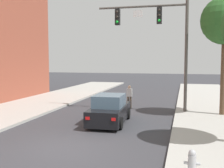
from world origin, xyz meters
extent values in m
plane|color=#38383D|center=(0.00, 0.00, 0.00)|extent=(120.00, 120.00, 0.00)
cylinder|color=#514C47|center=(4.60, 8.66, 3.90)|extent=(0.20, 0.20, 7.50)
cylinder|color=#514C47|center=(1.71, 8.66, 6.95)|extent=(5.78, 0.14, 0.14)
cube|color=black|center=(2.87, 8.66, 6.33)|extent=(0.32, 0.28, 1.05)
sphere|color=#2D2823|center=(2.87, 8.51, 6.66)|extent=(0.18, 0.18, 0.18)
sphere|color=#2D2823|center=(2.87, 8.51, 6.33)|extent=(0.18, 0.18, 0.18)
sphere|color=green|center=(2.87, 8.51, 6.00)|extent=(0.18, 0.18, 0.18)
cube|color=black|center=(0.09, 8.66, 6.33)|extent=(0.32, 0.28, 1.05)
sphere|color=#2D2823|center=(0.09, 8.51, 6.66)|extent=(0.18, 0.18, 0.18)
sphere|color=#2D2823|center=(0.09, 8.51, 6.33)|extent=(0.18, 0.18, 0.18)
sphere|color=green|center=(0.09, 8.51, 6.00)|extent=(0.18, 0.18, 0.18)
cube|color=white|center=(1.48, 8.64, 6.50)|extent=(0.60, 0.03, 0.44)
cube|color=black|center=(0.59, 4.76, 0.56)|extent=(1.89, 4.27, 0.80)
cube|color=slate|center=(0.60, 4.61, 1.28)|extent=(1.59, 2.07, 0.64)
cylinder|color=black|center=(-0.28, 6.02, 0.32)|extent=(0.25, 0.65, 0.64)
cylinder|color=black|center=(1.34, 6.09, 0.32)|extent=(0.25, 0.65, 0.64)
cylinder|color=black|center=(-0.15, 3.42, 0.32)|extent=(0.25, 0.65, 0.64)
cylinder|color=black|center=(1.46, 3.49, 0.32)|extent=(0.25, 0.65, 0.64)
cube|color=red|center=(0.05, 2.61, 0.68)|extent=(0.20, 0.05, 0.14)
cube|color=red|center=(1.33, 2.67, 0.68)|extent=(0.20, 0.05, 0.14)
cylinder|color=brown|center=(0.64, 9.71, 0.42)|extent=(0.14, 0.14, 0.85)
cylinder|color=brown|center=(0.82, 9.71, 0.42)|extent=(0.14, 0.14, 0.85)
cube|color=silver|center=(0.73, 9.71, 1.13)|extent=(0.36, 0.22, 0.56)
sphere|color=beige|center=(0.73, 9.71, 1.53)|extent=(0.22, 0.22, 0.22)
cylinder|color=#B2B2B7|center=(4.81, -1.64, 0.43)|extent=(0.24, 0.24, 0.55)
sphere|color=#B2B2B7|center=(4.81, -1.64, 0.76)|extent=(0.22, 0.22, 0.22)
cylinder|color=#B2B2B7|center=(4.63, -1.64, 0.45)|extent=(0.12, 0.09, 0.09)
cylinder|color=#B2B2B7|center=(4.99, -1.64, 0.45)|extent=(0.12, 0.09, 0.09)
cylinder|color=brown|center=(6.80, 8.15, 2.45)|extent=(0.32, 0.32, 4.59)
camera|label=1|loc=(4.54, -10.07, 3.51)|focal=45.36mm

